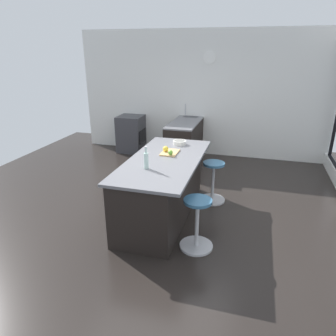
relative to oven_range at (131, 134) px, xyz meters
The scene contains 12 objects.
ground_plane 3.25m from the oven_range, 30.96° to the left, with size 8.09×8.09×0.00m, color black.
interior_partition_left 1.96m from the oven_range, 101.92° to the left, with size 0.15×5.91×2.88m.
sink_cabinet 1.48m from the oven_range, 90.16° to the left, with size 2.25×0.60×1.21m.
oven_range is the anchor object (origin of this frame).
kitchen_island 3.39m from the oven_range, 30.29° to the left, with size 2.21×1.02×0.94m.
stool_by_window 3.28m from the oven_range, 47.05° to the left, with size 0.44×0.44×0.70m.
stool_middle 4.35m from the oven_range, 33.43° to the left, with size 0.44×0.44×0.70m.
cutting_board 3.22m from the oven_range, 33.56° to the left, with size 0.36×0.24×0.02m, color tan.
apple_green 3.37m from the oven_range, 32.91° to the left, with size 0.07×0.07×0.07m, color #609E2D.
apple_yellow 3.20m from the oven_range, 32.48° to the left, with size 0.09×0.09×0.09m, color gold.
water_bottle 3.81m from the oven_range, 25.78° to the left, with size 0.06×0.06×0.31m.
fruit_bowl 2.86m from the oven_range, 39.58° to the left, with size 0.22×0.22×0.07m.
Camera 1 is at (4.29, 1.34, 2.45)m, focal length 33.19 mm.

